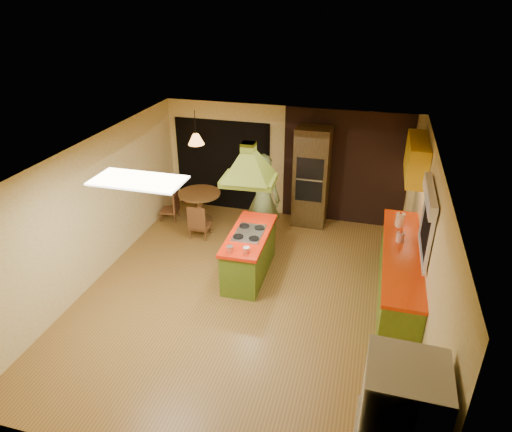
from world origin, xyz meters
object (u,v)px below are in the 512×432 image
(canister_large, at_px, (400,220))
(man, at_px, (263,200))
(dining_table, at_px, (200,201))
(wall_oven, at_px, (311,177))
(kitchen_island, at_px, (249,253))

(canister_large, bearing_deg, man, 172.55)
(man, height_order, dining_table, man)
(dining_table, bearing_deg, canister_large, -12.08)
(dining_table, distance_m, canister_large, 4.30)
(wall_oven, bearing_deg, kitchen_island, -106.95)
(man, height_order, canister_large, man)
(wall_oven, bearing_deg, man, -124.59)
(kitchen_island, distance_m, canister_large, 2.75)
(wall_oven, distance_m, canister_large, 2.32)
(kitchen_island, distance_m, dining_table, 2.38)
(dining_table, bearing_deg, kitchen_island, -46.97)
(man, distance_m, wall_oven, 1.36)
(wall_oven, distance_m, dining_table, 2.50)
(canister_large, bearing_deg, wall_oven, 141.46)
(kitchen_island, distance_m, wall_oven, 2.49)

